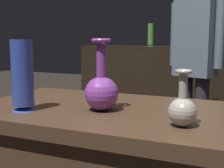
{
  "coord_description": "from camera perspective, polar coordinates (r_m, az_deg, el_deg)",
  "views": [
    {
      "loc": [
        0.43,
        -1.09,
        1.07
      ],
      "look_at": [
        -0.03,
        -0.03,
        0.9
      ],
      "focal_mm": 49.24,
      "sensor_mm": 36.0,
      "label": 1
    }
  ],
  "objects": [
    {
      "name": "vase_left_accent",
      "position": [
        0.98,
        12.95,
        -4.47
      ],
      "size": [
        0.09,
        0.09,
        0.18
      ],
      "color": "gray",
      "rests_on": "display_plinth"
    },
    {
      "name": "vase_centerpiece",
      "position": [
        1.16,
        -1.98,
        -0.97
      ],
      "size": [
        0.13,
        0.13,
        0.27
      ],
      "color": "#7A388E",
      "rests_on": "display_plinth"
    },
    {
      "name": "shelf_vase_left",
      "position": [
        3.36,
        7.21,
        8.98
      ],
      "size": [
        0.08,
        0.08,
        0.24
      ],
      "color": "#477A38",
      "rests_on": "back_display_shelf"
    },
    {
      "name": "vase_tall_behind",
      "position": [
        1.2,
        -16.3,
        1.45
      ],
      "size": [
        0.09,
        0.09,
        0.27
      ],
      "color": "#2D429E",
      "rests_on": "display_plinth"
    },
    {
      "name": "back_display_shelf",
      "position": [
        3.36,
        15.84,
        -1.78
      ],
      "size": [
        2.6,
        0.4,
        0.99
      ],
      "color": "black",
      "rests_on": "ground_plane"
    },
    {
      "name": "visitor_center_back",
      "position": [
        2.57,
        15.17,
        4.62
      ],
      "size": [
        0.44,
        0.29,
        1.56
      ],
      "rotation": [
        0.0,
        0.0,
        2.75
      ],
      "color": "#232328",
      "rests_on": "ground_plane"
    }
  ]
}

